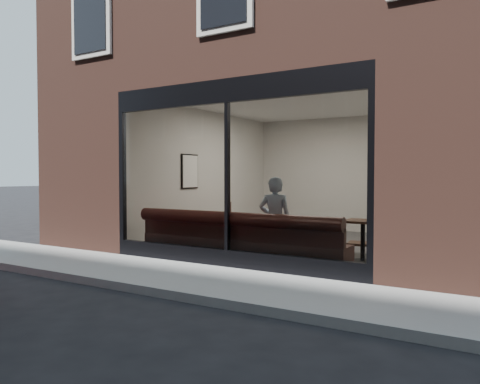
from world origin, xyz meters
The scene contains 21 objects.
ground centered at (0.00, 0.00, 0.00)m, with size 120.00×120.00×0.00m, color black.
sidewalk_near centered at (0.00, 1.00, 0.01)m, with size 40.00×2.00×0.01m, color gray.
kerb_near centered at (0.00, -0.05, 0.06)m, with size 40.00×0.10×0.12m, color gray.
host_building_pier_left centered at (-3.75, 8.00, 1.60)m, with size 2.50×12.00×3.20m, color #563126.
host_building_backfill centered at (0.00, 11.00, 1.60)m, with size 5.00×6.00×3.20m, color #563126.
cafe_floor centered at (0.00, 5.00, 0.02)m, with size 6.00×6.00×0.00m, color #2D2D30.
cafe_ceiling centered at (0.00, 5.00, 3.19)m, with size 6.00×6.00×0.00m, color white.
cafe_wall_back centered at (0.00, 7.99, 1.60)m, with size 5.00×5.00×0.00m, color beige.
cafe_wall_left centered at (-2.49, 5.00, 1.60)m, with size 6.00×6.00×0.00m, color beige.
cafe_wall_right centered at (2.49, 5.00, 1.60)m, with size 6.00×6.00×0.00m, color beige.
storefront_kick centered at (0.00, 2.05, 0.15)m, with size 5.00×0.10×0.30m, color black.
storefront_header centered at (0.00, 2.05, 3.00)m, with size 5.00×0.10×0.40m, color black.
storefront_mullion centered at (0.00, 2.05, 1.55)m, with size 0.06×0.10×2.50m, color black.
storefront_glass centered at (0.00, 2.02, 1.55)m, with size 4.80×4.80×0.00m, color white.
banquette centered at (0.00, 2.45, 0.23)m, with size 4.00×0.55×0.45m, color #331612.
person centered at (0.61, 2.63, 0.77)m, with size 0.57×0.37×1.55m, color #A3BCD3.
cafe_table_left centered at (-0.68, 3.09, 0.74)m, with size 0.58×0.58×0.04m, color black.
cafe_table_right centered at (1.84, 3.72, 0.74)m, with size 0.65×0.65×0.04m, color black.
cafe_chair_left centered at (-1.68, 4.36, 0.24)m, with size 0.41×0.41×0.04m, color black.
cafe_chair_right centered at (1.61, 4.35, 0.24)m, with size 0.47×0.47×0.04m, color black.
wall_poster centered at (-2.45, 4.24, 1.67)m, with size 0.02×0.57×0.76m, color white.
Camera 1 is at (4.29, -4.64, 1.56)m, focal length 35.00 mm.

